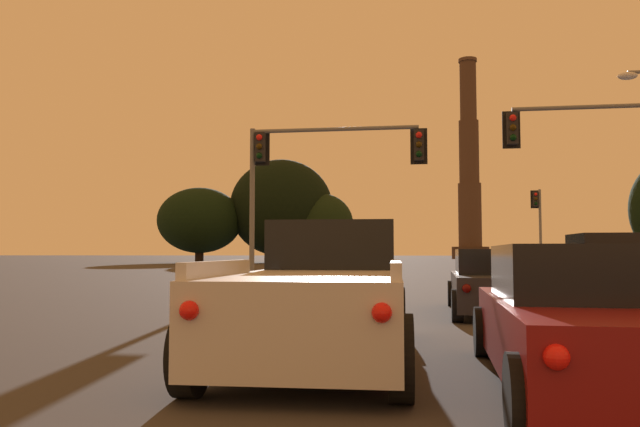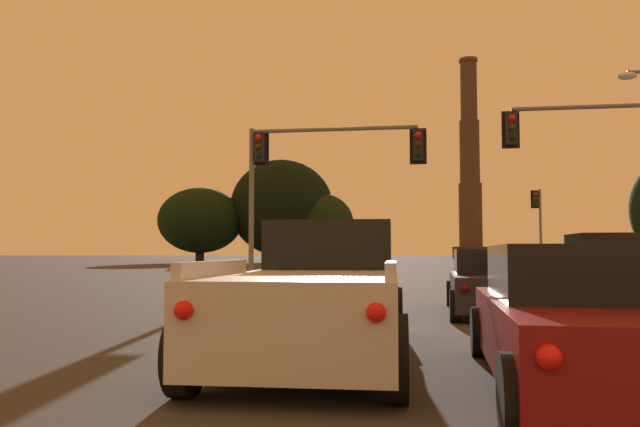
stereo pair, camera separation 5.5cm
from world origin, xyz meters
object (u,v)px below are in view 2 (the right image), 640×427
sedan_center_lane_front (493,283)px  smokestack (470,179)px  pickup_truck_right_lane_front (634,277)px  pickup_truck_left_lane_second (321,294)px  traffic_light_far_right (538,218)px  sedan_center_lane_second (583,321)px  traffic_light_overhead_left (310,164)px  traffic_light_overhead_right (631,146)px

sedan_center_lane_front → smokestack: size_ratio=0.11×
pickup_truck_right_lane_front → sedan_center_lane_front: size_ratio=1.16×
smokestack → pickup_truck_left_lane_second: bearing=-96.1°
traffic_light_far_right → pickup_truck_right_lane_front: bearing=-97.1°
sedan_center_lane_second → pickup_truck_left_lane_second: bearing=152.3°
traffic_light_overhead_left → traffic_light_far_right: size_ratio=1.11×
sedan_center_lane_second → traffic_light_far_right: traffic_light_far_right is taller
traffic_light_overhead_right → smokestack: size_ratio=0.14×
sedan_center_lane_second → traffic_light_overhead_left: bearing=111.6°
traffic_light_overhead_right → smokestack: 118.20m
pickup_truck_left_lane_second → traffic_light_overhead_right: traffic_light_overhead_right is taller
pickup_truck_left_lane_second → sedan_center_lane_front: 6.81m
traffic_light_overhead_right → pickup_truck_right_lane_front: bearing=-108.7°
sedan_center_lane_front → traffic_light_far_right: bearing=79.4°
pickup_truck_right_lane_front → sedan_center_lane_second: bearing=-111.6°
pickup_truck_right_lane_front → traffic_light_far_right: (3.71, 29.71, 2.95)m
pickup_truck_right_lane_front → smokestack: 124.74m
smokestack → traffic_light_overhead_right: bearing=-92.8°
traffic_light_far_right → sedan_center_lane_front: bearing=-102.7°
traffic_light_overhead_right → smokestack: smokestack is taller
traffic_light_far_right → smokestack: bearing=87.6°
traffic_light_overhead_left → traffic_light_overhead_right: 10.47m
sedan_center_lane_front → smokestack: bearing=87.2°
sedan_center_lane_second → pickup_truck_left_lane_second: 3.32m
sedan_center_lane_front → smokestack: 125.55m
smokestack → pickup_truck_right_lane_front: bearing=-93.6°
traffic_light_overhead_right → smokestack: (5.65, 117.39, 12.59)m
sedan_center_lane_second → traffic_light_overhead_right: traffic_light_overhead_right is taller
pickup_truck_left_lane_second → traffic_light_overhead_left: (-2.31, 13.11, 3.63)m
traffic_light_overhead_left → smokestack: smokestack is taller
sedan_center_lane_front → traffic_light_overhead_left: (-5.29, 6.98, 3.76)m
pickup_truck_left_lane_second → smokestack: (13.79, 130.10, 16.51)m
pickup_truck_right_lane_front → traffic_light_overhead_right: bearing=70.9°
sedan_center_lane_front → traffic_light_far_right: size_ratio=0.83×
traffic_light_overhead_left → sedan_center_lane_second: bearing=-70.6°
pickup_truck_right_lane_front → traffic_light_overhead_left: bearing=142.3°
pickup_truck_left_lane_second → pickup_truck_right_lane_front: bearing=46.1°
pickup_truck_left_lane_second → traffic_light_far_right: size_ratio=0.97×
sedan_center_lane_front → smokestack: (10.82, 123.97, 16.65)m
sedan_center_lane_second → sedan_center_lane_front: bearing=91.5°
pickup_truck_right_lane_front → sedan_center_lane_front: 3.19m
sedan_center_lane_second → traffic_light_far_right: 38.80m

